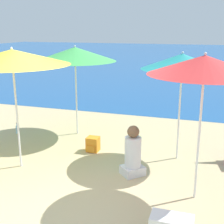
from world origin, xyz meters
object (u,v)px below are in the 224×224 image
at_px(person_seated_near, 133,154).
at_px(backpack_orange, 93,144).
at_px(beach_umbrella_red, 205,65).
at_px(beach_umbrella_yellow, 12,57).
at_px(beach_umbrella_green, 75,54).
at_px(beach_umbrella_teal, 182,62).
at_px(water_bottle, 17,129).

xyz_separation_m(person_seated_near, backpack_orange, (-1.08, 0.81, -0.24)).
height_order(beach_umbrella_red, beach_umbrella_yellow, beach_umbrella_red).
relative_size(beach_umbrella_red, beach_umbrella_green, 1.04).
bearing_deg(beach_umbrella_red, backpack_orange, 149.94).
bearing_deg(beach_umbrella_red, person_seated_near, 157.49).
height_order(beach_umbrella_red, backpack_orange, beach_umbrella_red).
distance_m(beach_umbrella_red, backpack_orange, 3.18).
bearing_deg(beach_umbrella_teal, beach_umbrella_green, 163.06).
bearing_deg(person_seated_near, backpack_orange, -172.59).
relative_size(beach_umbrella_teal, water_bottle, 7.84).
xyz_separation_m(beach_umbrella_teal, backpack_orange, (-1.76, -0.17, -1.80)).
height_order(person_seated_near, water_bottle, person_seated_near).
bearing_deg(backpack_orange, person_seated_near, -36.81).
relative_size(beach_umbrella_red, backpack_orange, 7.21).
bearing_deg(backpack_orange, beach_umbrella_red, -30.06).
bearing_deg(person_seated_near, beach_umbrella_teal, 99.59).
xyz_separation_m(beach_umbrella_red, person_seated_near, (-1.12, 0.46, -1.67)).
relative_size(beach_umbrella_yellow, beach_umbrella_green, 1.04).
distance_m(beach_umbrella_yellow, water_bottle, 2.81).
xyz_separation_m(beach_umbrella_yellow, backpack_orange, (1.04, 1.13, -1.92)).
bearing_deg(beach_umbrella_teal, person_seated_near, -124.63).
relative_size(beach_umbrella_yellow, person_seated_near, 2.43).
height_order(backpack_orange, water_bottle, backpack_orange).
height_order(beach_umbrella_red, beach_umbrella_green, beach_umbrella_red).
bearing_deg(water_bottle, beach_umbrella_yellow, -53.92).
height_order(beach_umbrella_yellow, water_bottle, beach_umbrella_yellow).
distance_m(beach_umbrella_teal, person_seated_near, 1.96).
xyz_separation_m(beach_umbrella_red, beach_umbrella_yellow, (-3.24, 0.15, 0.00)).
distance_m(beach_umbrella_red, water_bottle, 5.16).
xyz_separation_m(backpack_orange, water_bottle, (-2.23, 0.50, -0.05)).
height_order(beach_umbrella_teal, backpack_orange, beach_umbrella_teal).
relative_size(beach_umbrella_red, person_seated_near, 2.43).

